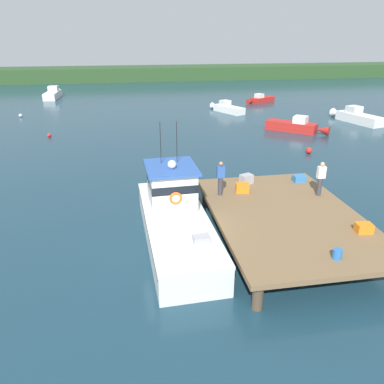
{
  "coord_description": "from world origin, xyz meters",
  "views": [
    {
      "loc": [
        -1.49,
        -13.23,
        8.17
      ],
      "look_at": [
        1.2,
        2.47,
        1.4
      ],
      "focal_mm": 34.87,
      "sensor_mm": 36.0,
      "label": 1
    }
  ],
  "objects_px": {
    "crate_stack_mid_dock": "(364,228)",
    "mooring_buoy_spare_mooring": "(49,135)",
    "moored_boat_mid_harbor": "(295,126)",
    "moored_boat_outer_mooring": "(227,108)",
    "mooring_buoy_channel_marker": "(234,108)",
    "mooring_buoy_inshore": "(21,115)",
    "deckhand_further_back": "(221,178)",
    "moored_boat_far_right": "(261,99)",
    "crate_stack_near_edge": "(242,188)",
    "crate_single_far": "(299,179)",
    "moored_boat_far_left": "(53,94)",
    "mooring_buoy_outer": "(309,150)",
    "bait_bucket": "(337,254)",
    "crate_single_by_cleat": "(246,179)",
    "main_fishing_boat": "(174,215)",
    "moored_boat_off_the_point": "(356,117)",
    "deckhand_by_the_boat": "(321,178)"
  },
  "relations": [
    {
      "from": "crate_stack_mid_dock",
      "to": "mooring_buoy_spare_mooring",
      "type": "xyz_separation_m",
      "value": [
        -15.36,
        21.7,
        -1.21
      ]
    },
    {
      "from": "moored_boat_mid_harbor",
      "to": "moored_boat_outer_mooring",
      "type": "height_order",
      "value": "moored_boat_mid_harbor"
    },
    {
      "from": "crate_stack_mid_dock",
      "to": "mooring_buoy_channel_marker",
      "type": "relative_size",
      "value": 1.78
    },
    {
      "from": "moored_boat_mid_harbor",
      "to": "mooring_buoy_inshore",
      "type": "bearing_deg",
      "value": 157.49
    },
    {
      "from": "deckhand_further_back",
      "to": "moored_boat_far_right",
      "type": "xyz_separation_m",
      "value": [
        12.95,
        31.03,
        -1.67
      ]
    },
    {
      "from": "crate_stack_near_edge",
      "to": "mooring_buoy_spare_mooring",
      "type": "height_order",
      "value": "crate_stack_near_edge"
    },
    {
      "from": "crate_stack_near_edge",
      "to": "mooring_buoy_inshore",
      "type": "xyz_separation_m",
      "value": [
        -16.44,
        26.39,
        -1.24
      ]
    },
    {
      "from": "crate_single_far",
      "to": "moored_boat_mid_harbor",
      "type": "height_order",
      "value": "crate_single_far"
    },
    {
      "from": "moored_boat_far_right",
      "to": "moored_boat_far_left",
      "type": "distance_m",
      "value": 28.29
    },
    {
      "from": "crate_stack_mid_dock",
      "to": "moored_boat_outer_mooring",
      "type": "xyz_separation_m",
      "value": [
        2.5,
        29.96,
        -0.94
      ]
    },
    {
      "from": "crate_single_far",
      "to": "mooring_buoy_outer",
      "type": "relative_size",
      "value": 1.29
    },
    {
      "from": "bait_bucket",
      "to": "moored_boat_far_right",
      "type": "distance_m",
      "value": 38.39
    },
    {
      "from": "crate_single_by_cleat",
      "to": "moored_boat_mid_harbor",
      "type": "bearing_deg",
      "value": 57.58
    },
    {
      "from": "mooring_buoy_channel_marker",
      "to": "mooring_buoy_outer",
      "type": "relative_size",
      "value": 0.72
    },
    {
      "from": "main_fishing_boat",
      "to": "bait_bucket",
      "type": "distance_m",
      "value": 6.73
    },
    {
      "from": "moored_boat_off_the_point",
      "to": "mooring_buoy_spare_mooring",
      "type": "xyz_separation_m",
      "value": [
        -29.29,
        -1.01,
        -0.36
      ]
    },
    {
      "from": "crate_stack_mid_dock",
      "to": "deckhand_by_the_boat",
      "type": "height_order",
      "value": "deckhand_by_the_boat"
    },
    {
      "from": "crate_stack_mid_dock",
      "to": "mooring_buoy_spare_mooring",
      "type": "distance_m",
      "value": 26.61
    },
    {
      "from": "moored_boat_far_right",
      "to": "moored_boat_off_the_point",
      "type": "distance_m",
      "value": 13.9
    },
    {
      "from": "crate_stack_near_edge",
      "to": "bait_bucket",
      "type": "relative_size",
      "value": 1.76
    },
    {
      "from": "moored_boat_off_the_point",
      "to": "moored_boat_far_left",
      "type": "relative_size",
      "value": 1.0
    },
    {
      "from": "deckhand_by_the_boat",
      "to": "moored_boat_far_left",
      "type": "bearing_deg",
      "value": 114.74
    },
    {
      "from": "crate_single_by_cleat",
      "to": "moored_boat_outer_mooring",
      "type": "height_order",
      "value": "crate_single_by_cleat"
    },
    {
      "from": "crate_single_by_cleat",
      "to": "bait_bucket",
      "type": "height_order",
      "value": "crate_single_by_cleat"
    },
    {
      "from": "deckhand_further_back",
      "to": "moored_boat_off_the_point",
      "type": "height_order",
      "value": "deckhand_further_back"
    },
    {
      "from": "main_fishing_boat",
      "to": "mooring_buoy_inshore",
      "type": "height_order",
      "value": "main_fishing_boat"
    },
    {
      "from": "mooring_buoy_spare_mooring",
      "to": "main_fishing_boat",
      "type": "bearing_deg",
      "value": -65.55
    },
    {
      "from": "moored_boat_mid_harbor",
      "to": "moored_boat_outer_mooring",
      "type": "bearing_deg",
      "value": 111.12
    },
    {
      "from": "deckhand_by_the_boat",
      "to": "crate_single_far",
      "type": "bearing_deg",
      "value": 94.6
    },
    {
      "from": "deckhand_by_the_boat",
      "to": "moored_boat_mid_harbor",
      "type": "bearing_deg",
      "value": 69.03
    },
    {
      "from": "moored_boat_mid_harbor",
      "to": "mooring_buoy_channel_marker",
      "type": "xyz_separation_m",
      "value": [
        -2.54,
        11.56,
        -0.32
      ]
    },
    {
      "from": "crate_single_by_cleat",
      "to": "deckhand_further_back",
      "type": "bearing_deg",
      "value": -144.81
    },
    {
      "from": "crate_single_far",
      "to": "deckhand_further_back",
      "type": "distance_m",
      "value": 4.54
    },
    {
      "from": "bait_bucket",
      "to": "moored_boat_off_the_point",
      "type": "bearing_deg",
      "value": 56.75
    },
    {
      "from": "crate_single_far",
      "to": "moored_boat_far_left",
      "type": "relative_size",
      "value": 0.1
    },
    {
      "from": "crate_single_far",
      "to": "crate_stack_near_edge",
      "type": "height_order",
      "value": "crate_stack_near_edge"
    },
    {
      "from": "moored_boat_off_the_point",
      "to": "mooring_buoy_outer",
      "type": "xyz_separation_m",
      "value": [
        -9.47,
        -9.21,
        -0.29
      ]
    },
    {
      "from": "mooring_buoy_inshore",
      "to": "moored_boat_off_the_point",
      "type": "bearing_deg",
      "value": -13.7
    },
    {
      "from": "mooring_buoy_inshore",
      "to": "crate_stack_near_edge",
      "type": "bearing_deg",
      "value": -58.08
    },
    {
      "from": "deckhand_further_back",
      "to": "mooring_buoy_spare_mooring",
      "type": "distance_m",
      "value": 20.47
    },
    {
      "from": "bait_bucket",
      "to": "mooring_buoy_channel_marker",
      "type": "distance_m",
      "value": 33.67
    },
    {
      "from": "main_fishing_boat",
      "to": "crate_single_far",
      "type": "xyz_separation_m",
      "value": [
        6.73,
        2.33,
        0.35
      ]
    },
    {
      "from": "moored_boat_outer_mooring",
      "to": "mooring_buoy_outer",
      "type": "relative_size",
      "value": 10.44
    },
    {
      "from": "main_fishing_boat",
      "to": "bait_bucket",
      "type": "relative_size",
      "value": 29.0
    },
    {
      "from": "deckhand_by_the_boat",
      "to": "mooring_buoy_channel_marker",
      "type": "height_order",
      "value": "deckhand_by_the_boat"
    },
    {
      "from": "crate_single_far",
      "to": "moored_boat_far_left",
      "type": "distance_m",
      "value": 42.71
    },
    {
      "from": "moored_boat_far_right",
      "to": "mooring_buoy_inshore",
      "type": "relative_size",
      "value": 12.0
    },
    {
      "from": "crate_stack_mid_dock",
      "to": "bait_bucket",
      "type": "xyz_separation_m",
      "value": [
        -1.94,
        -1.5,
        -0.01
      ]
    },
    {
      "from": "bait_bucket",
      "to": "moored_boat_far_left",
      "type": "height_order",
      "value": "moored_boat_far_left"
    },
    {
      "from": "crate_stack_mid_dock",
      "to": "mooring_buoy_outer",
      "type": "height_order",
      "value": "crate_stack_mid_dock"
    }
  ]
}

